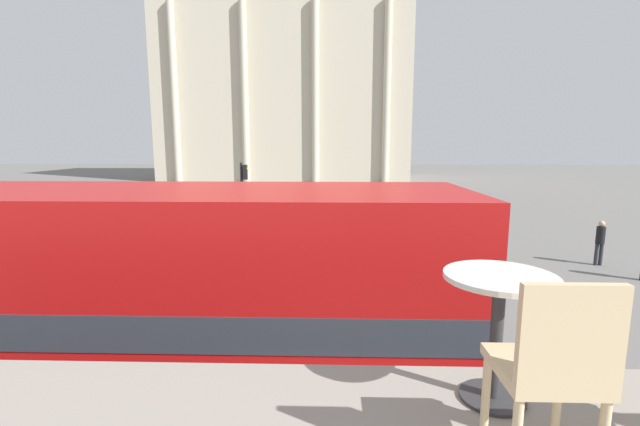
{
  "coord_description": "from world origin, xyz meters",
  "views": [
    {
      "loc": [
        -0.19,
        -2.6,
        4.74
      ],
      "look_at": [
        -0.71,
        15.39,
        1.84
      ],
      "focal_mm": 24.0,
      "sensor_mm": 36.0,
      "label": 1
    }
  ],
  "objects": [
    {
      "name": "double_decker_bus",
      "position": [
        -3.39,
        3.2,
        2.29
      ],
      "size": [
        10.18,
        2.77,
        4.13
      ],
      "rotation": [
        0.0,
        0.0,
        0.12
      ],
      "color": "black",
      "rests_on": "ground_plane"
    },
    {
      "name": "cafe_dining_table",
      "position": [
        0.72,
        -0.35,
        3.85
      ],
      "size": [
        0.6,
        0.6,
        0.73
      ],
      "color": "#2D2D30",
      "rests_on": "cafe_floor_slab"
    },
    {
      "name": "cafe_chair_0",
      "position": [
        0.73,
        -0.93,
        3.83
      ],
      "size": [
        0.4,
        0.4,
        0.91
      ],
      "rotation": [
        0.0,
        0.0,
        0.09
      ],
      "color": "#D1B789",
      "rests_on": "cafe_floor_slab"
    },
    {
      "name": "plaza_building_left",
      "position": [
        -6.58,
        58.23,
        12.98
      ],
      "size": [
        32.7,
        16.25,
        25.96
      ],
      "color": "beige",
      "rests_on": "ground_plane"
    },
    {
      "name": "traffic_light_near",
      "position": [
        -3.7,
        9.4,
        2.37
      ],
      "size": [
        0.42,
        0.24,
        3.62
      ],
      "color": "black",
      "rests_on": "ground_plane"
    },
    {
      "name": "traffic_light_mid",
      "position": [
        -4.45,
        17.67,
        2.53
      ],
      "size": [
        0.42,
        0.24,
        3.88
      ],
      "color": "black",
      "rests_on": "ground_plane"
    },
    {
      "name": "pedestrian_black",
      "position": [
        10.36,
        14.13,
        1.04
      ],
      "size": [
        0.32,
        0.32,
        1.79
      ],
      "rotation": [
        0.0,
        0.0,
        2.98
      ],
      "color": "#282B33",
      "rests_on": "ground_plane"
    },
    {
      "name": "pedestrian_white",
      "position": [
        1.49,
        11.53,
        0.97
      ],
      "size": [
        0.32,
        0.32,
        1.68
      ],
      "rotation": [
        0.0,
        0.0,
        1.95
      ],
      "color": "#282B33",
      "rests_on": "ground_plane"
    }
  ]
}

